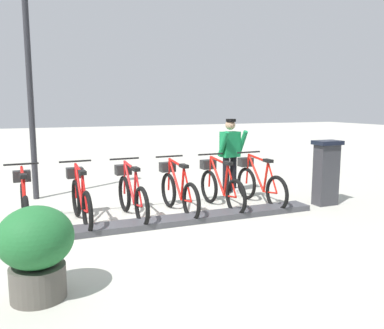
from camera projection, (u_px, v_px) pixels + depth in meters
name	position (u px, v px, depth m)	size (l,w,h in m)	color
ground_plane	(153.00, 226.00, 6.62)	(60.00, 60.00, 0.00)	beige
dock_rail_base	(153.00, 223.00, 6.61)	(0.44, 5.99, 0.10)	#47474C
payment_kiosk	(326.00, 172.00, 7.93)	(0.36, 0.52, 1.28)	#38383D
bike_docked_0	(259.00, 183.00, 8.03)	(1.72, 0.54, 1.02)	black
bike_docked_1	(220.00, 186.00, 7.71)	(1.72, 0.54, 1.02)	black
bike_docked_2	(178.00, 190.00, 7.38)	(1.72, 0.54, 1.02)	black
bike_docked_3	(131.00, 194.00, 7.05)	(1.72, 0.54, 1.02)	black
bike_docked_4	(80.00, 198.00, 6.72)	(1.72, 0.54, 1.02)	black
bike_docked_5	(24.00, 203.00, 6.39)	(1.72, 0.54, 1.02)	black
worker_near_rack	(230.00, 153.00, 8.94)	(0.49, 0.67, 1.66)	white
lamp_post	(28.00, 60.00, 8.09)	(0.32, 0.32, 4.44)	#2D2D33
planter_bush	(36.00, 248.00, 4.08)	(0.76, 0.76, 0.97)	#59544C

